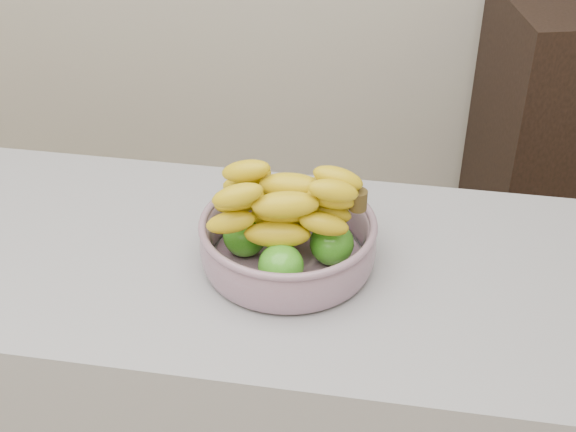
# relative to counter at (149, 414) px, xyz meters

# --- Properties ---
(counter) EXTENTS (2.00, 0.60, 0.90)m
(counter) POSITION_rel_counter_xyz_m (0.00, 0.00, 0.00)
(counter) COLOR #98999F
(counter) RESTS_ON ground
(cabinet) EXTENTS (0.65, 0.57, 1.00)m
(cabinet) POSITION_rel_counter_xyz_m (1.01, 1.21, 0.05)
(cabinet) COLOR black
(cabinet) RESTS_ON ground
(fruit_bowl) EXTENTS (0.31, 0.31, 0.18)m
(fruit_bowl) POSITION_rel_counter_xyz_m (0.30, -0.00, 0.51)
(fruit_bowl) COLOR #939CB1
(fruit_bowl) RESTS_ON counter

